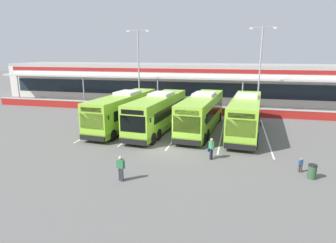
{
  "coord_description": "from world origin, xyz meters",
  "views": [
    {
      "loc": [
        5.37,
        -21.7,
        7.71
      ],
      "look_at": [
        -0.63,
        3.0,
        1.6
      ],
      "focal_mm": 30.24,
      "sensor_mm": 36.0,
      "label": 1
    }
  ],
  "objects_px": {
    "coach_bus_left_centre": "(158,113)",
    "lamp_post_west": "(139,64)",
    "coach_bus_centre": "(202,113)",
    "lamp_post_centre": "(260,65)",
    "pedestrian_with_handbag": "(211,148)",
    "litter_bin": "(312,172)",
    "coach_bus_right_centre": "(245,116)",
    "coach_bus_leftmost": "(124,111)",
    "pedestrian_in_dark_coat": "(121,168)",
    "pedestrian_child": "(301,165)"
  },
  "relations": [
    {
      "from": "coach_bus_centre",
      "to": "litter_bin",
      "type": "relative_size",
      "value": 13.24
    },
    {
      "from": "coach_bus_right_centre",
      "to": "lamp_post_west",
      "type": "distance_m",
      "value": 18.8
    },
    {
      "from": "coach_bus_left_centre",
      "to": "litter_bin",
      "type": "relative_size",
      "value": 13.24
    },
    {
      "from": "coach_bus_left_centre",
      "to": "coach_bus_right_centre",
      "type": "height_order",
      "value": "same"
    },
    {
      "from": "coach_bus_leftmost",
      "to": "pedestrian_in_dark_coat",
      "type": "relative_size",
      "value": 7.6
    },
    {
      "from": "lamp_post_centre",
      "to": "lamp_post_west",
      "type": "bearing_deg",
      "value": 177.47
    },
    {
      "from": "coach_bus_leftmost",
      "to": "coach_bus_right_centre",
      "type": "height_order",
      "value": "same"
    },
    {
      "from": "coach_bus_left_centre",
      "to": "pedestrian_child",
      "type": "xyz_separation_m",
      "value": [
        12.09,
        -8.13,
        -1.24
      ]
    },
    {
      "from": "lamp_post_west",
      "to": "coach_bus_right_centre",
      "type": "bearing_deg",
      "value": -36.33
    },
    {
      "from": "pedestrian_child",
      "to": "litter_bin",
      "type": "xyz_separation_m",
      "value": [
        0.52,
        -0.87,
        -0.07
      ]
    },
    {
      "from": "coach_bus_left_centre",
      "to": "lamp_post_west",
      "type": "distance_m",
      "value": 13.78
    },
    {
      "from": "coach_bus_centre",
      "to": "pedestrian_with_handbag",
      "type": "xyz_separation_m",
      "value": [
        1.73,
        -7.99,
        -0.93
      ]
    },
    {
      "from": "pedestrian_child",
      "to": "lamp_post_west",
      "type": "relative_size",
      "value": 0.09
    },
    {
      "from": "coach_bus_right_centre",
      "to": "pedestrian_child",
      "type": "relative_size",
      "value": 12.26
    },
    {
      "from": "litter_bin",
      "to": "pedestrian_child",
      "type": "bearing_deg",
      "value": 120.77
    },
    {
      "from": "coach_bus_right_centre",
      "to": "lamp_post_centre",
      "type": "bearing_deg",
      "value": 80.1
    },
    {
      "from": "coach_bus_left_centre",
      "to": "lamp_post_west",
      "type": "xyz_separation_m",
      "value": [
        -6.06,
        11.53,
        4.5
      ]
    },
    {
      "from": "coach_bus_centre",
      "to": "pedestrian_child",
      "type": "xyz_separation_m",
      "value": [
        7.74,
        -9.05,
        -1.24
      ]
    },
    {
      "from": "coach_bus_centre",
      "to": "coach_bus_right_centre",
      "type": "relative_size",
      "value": 1.0
    },
    {
      "from": "coach_bus_leftmost",
      "to": "pedestrian_child",
      "type": "xyz_separation_m",
      "value": [
        15.9,
        -8.28,
        -1.24
      ]
    },
    {
      "from": "coach_bus_centre",
      "to": "lamp_post_centre",
      "type": "height_order",
      "value": "lamp_post_centre"
    },
    {
      "from": "pedestrian_child",
      "to": "lamp_post_west",
      "type": "height_order",
      "value": "lamp_post_west"
    },
    {
      "from": "coach_bus_right_centre",
      "to": "pedestrian_in_dark_coat",
      "type": "relative_size",
      "value": 7.6
    },
    {
      "from": "coach_bus_leftmost",
      "to": "coach_bus_centre",
      "type": "bearing_deg",
      "value": 5.39
    },
    {
      "from": "pedestrian_with_handbag",
      "to": "pedestrian_in_dark_coat",
      "type": "relative_size",
      "value": 1.0
    },
    {
      "from": "lamp_post_west",
      "to": "lamp_post_centre",
      "type": "relative_size",
      "value": 1.0
    },
    {
      "from": "lamp_post_centre",
      "to": "coach_bus_centre",
      "type": "bearing_deg",
      "value": -121.5
    },
    {
      "from": "coach_bus_left_centre",
      "to": "litter_bin",
      "type": "xyz_separation_m",
      "value": [
        12.61,
        -9.0,
        -1.32
      ]
    },
    {
      "from": "coach_bus_left_centre",
      "to": "lamp_post_west",
      "type": "bearing_deg",
      "value": 117.71
    },
    {
      "from": "coach_bus_left_centre",
      "to": "pedestrian_with_handbag",
      "type": "distance_m",
      "value": 9.37
    },
    {
      "from": "pedestrian_in_dark_coat",
      "to": "litter_bin",
      "type": "height_order",
      "value": "pedestrian_in_dark_coat"
    },
    {
      "from": "coach_bus_left_centre",
      "to": "pedestrian_child",
      "type": "height_order",
      "value": "coach_bus_left_centre"
    },
    {
      "from": "pedestrian_with_handbag",
      "to": "litter_bin",
      "type": "distance_m",
      "value": 6.82
    },
    {
      "from": "pedestrian_in_dark_coat",
      "to": "coach_bus_right_centre",
      "type": "bearing_deg",
      "value": 59.27
    },
    {
      "from": "pedestrian_in_dark_coat",
      "to": "lamp_post_centre",
      "type": "distance_m",
      "value": 25.39
    },
    {
      "from": "coach_bus_leftmost",
      "to": "pedestrian_child",
      "type": "bearing_deg",
      "value": -27.51
    },
    {
      "from": "coach_bus_centre",
      "to": "coach_bus_left_centre",
      "type": "bearing_deg",
      "value": -168.05
    },
    {
      "from": "coach_bus_left_centre",
      "to": "litter_bin",
      "type": "distance_m",
      "value": 15.54
    },
    {
      "from": "pedestrian_with_handbag",
      "to": "lamp_post_centre",
      "type": "xyz_separation_m",
      "value": [
        4.33,
        17.87,
        5.43
      ]
    },
    {
      "from": "coach_bus_leftmost",
      "to": "lamp_post_centre",
      "type": "relative_size",
      "value": 1.12
    },
    {
      "from": "pedestrian_child",
      "to": "lamp_post_centre",
      "type": "bearing_deg",
      "value": 95.07
    },
    {
      "from": "coach_bus_right_centre",
      "to": "litter_bin",
      "type": "xyz_separation_m",
      "value": [
        3.96,
        -9.71,
        -1.32
      ]
    },
    {
      "from": "lamp_post_west",
      "to": "litter_bin",
      "type": "xyz_separation_m",
      "value": [
        18.67,
        -20.53,
        -5.82
      ]
    },
    {
      "from": "coach_bus_leftmost",
      "to": "pedestrian_in_dark_coat",
      "type": "xyz_separation_m",
      "value": [
        4.81,
        -12.3,
        -0.91
      ]
    },
    {
      "from": "coach_bus_leftmost",
      "to": "coach_bus_left_centre",
      "type": "relative_size",
      "value": 1.0
    },
    {
      "from": "pedestrian_with_handbag",
      "to": "lamp_post_centre",
      "type": "distance_m",
      "value": 19.17
    },
    {
      "from": "pedestrian_in_dark_coat",
      "to": "lamp_post_west",
      "type": "height_order",
      "value": "lamp_post_west"
    },
    {
      "from": "lamp_post_west",
      "to": "lamp_post_centre",
      "type": "height_order",
      "value": "same"
    },
    {
      "from": "coach_bus_centre",
      "to": "pedestrian_with_handbag",
      "type": "distance_m",
      "value": 8.22
    },
    {
      "from": "coach_bus_right_centre",
      "to": "litter_bin",
      "type": "bearing_deg",
      "value": -67.83
    }
  ]
}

